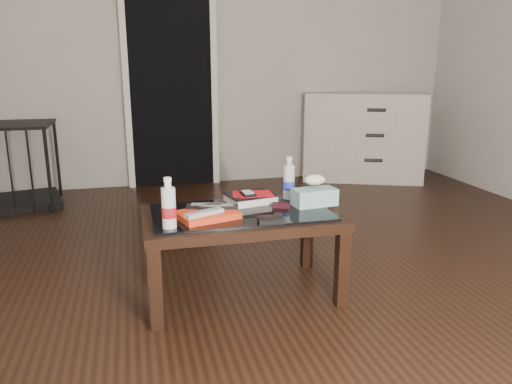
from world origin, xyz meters
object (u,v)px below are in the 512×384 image
coffee_table (241,223)px  tissue_box (314,197)px  dresser (363,137)px  textbook (251,198)px  water_bottle_right (289,178)px  water_bottle_left (169,203)px  pet_crate (1,181)px

coffee_table → tissue_box: bearing=1.6°
dresser → textbook: 2.78m
water_bottle_right → water_bottle_left: bearing=-152.8°
coffee_table → water_bottle_right: water_bottle_right is taller
water_bottle_right → tissue_box: 0.21m
coffee_table → water_bottle_right: (0.31, 0.18, 0.18)m
coffee_table → tissue_box: size_ratio=4.35×
coffee_table → textbook: size_ratio=4.00×
dresser → water_bottle_right: (-1.50, -2.15, 0.13)m
dresser → pet_crate: (-3.44, -0.23, -0.22)m
coffee_table → tissue_box: 0.42m
pet_crate → dresser: bearing=-9.3°
water_bottle_left → water_bottle_right: bearing=27.2°
pet_crate → coffee_table: bearing=-65.4°
dresser → textbook: size_ratio=5.20×
dresser → textbook: (-1.72, -2.18, 0.03)m
textbook → water_bottle_left: bearing=-156.5°
coffee_table → dresser: 2.95m
pet_crate → textbook: pet_crate is taller
pet_crate → water_bottle_right: pet_crate is taller
coffee_table → textbook: 0.20m
textbook → dresser: bearing=39.9°
dresser → water_bottle_right: size_ratio=5.46×
water_bottle_right → coffee_table: bearing=-150.3°
coffee_table → textbook: bearing=60.2°
dresser → tissue_box: size_ratio=5.65×
pet_crate → tissue_box: (2.03, -2.09, 0.28)m
pet_crate → water_bottle_right: 2.75m
water_bottle_right → tissue_box: (0.09, -0.17, -0.07)m
dresser → water_bottle_left: bearing=-109.0°
textbook → water_bottle_right: (0.23, 0.03, 0.10)m
water_bottle_right → dresser: bearing=55.2°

